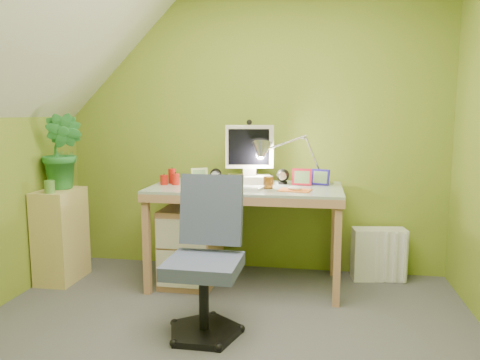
% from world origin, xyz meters
% --- Properties ---
extents(wall_back, '(3.20, 0.01, 2.40)m').
position_xyz_m(wall_back, '(0.00, 1.60, 1.20)').
color(wall_back, olive).
rests_on(wall_back, floor).
extents(slope_ceiling, '(1.10, 3.20, 1.10)m').
position_xyz_m(slope_ceiling, '(-1.00, 0.00, 1.85)').
color(slope_ceiling, white).
rests_on(slope_ceiling, wall_left).
extents(desk, '(1.45, 0.73, 0.78)m').
position_xyz_m(desk, '(0.01, 1.18, 0.39)').
color(desk, tan).
rests_on(desk, floor).
extents(monitor, '(0.43, 0.30, 0.54)m').
position_xyz_m(monitor, '(0.01, 1.36, 1.05)').
color(monitor, beige).
rests_on(monitor, desk).
extents(speaker_left, '(0.11, 0.11, 0.11)m').
position_xyz_m(speaker_left, '(-0.26, 1.34, 0.83)').
color(speaker_left, black).
rests_on(speaker_left, desk).
extents(speaker_right, '(0.12, 0.12, 0.12)m').
position_xyz_m(speaker_right, '(0.28, 1.34, 0.84)').
color(speaker_right, black).
rests_on(speaker_right, desk).
extents(keyboard, '(0.47, 0.22, 0.02)m').
position_xyz_m(keyboard, '(-0.07, 1.04, 0.79)').
color(keyboard, white).
rests_on(keyboard, desk).
extents(mousepad, '(0.25, 0.20, 0.01)m').
position_xyz_m(mousepad, '(0.39, 1.04, 0.78)').
color(mousepad, orange).
rests_on(mousepad, desk).
extents(mouse, '(0.11, 0.08, 0.04)m').
position_xyz_m(mouse, '(0.39, 1.04, 0.79)').
color(mouse, white).
rests_on(mouse, mousepad).
extents(amber_tumbler, '(0.08, 0.08, 0.09)m').
position_xyz_m(amber_tumbler, '(0.19, 1.10, 0.82)').
color(amber_tumbler, brown).
rests_on(amber_tumbler, desk).
extents(candle_cluster, '(0.18, 0.17, 0.12)m').
position_xyz_m(candle_cluster, '(-0.59, 1.19, 0.83)').
color(candle_cluster, '#B2190F').
rests_on(candle_cluster, desk).
extents(photo_frame_red, '(0.15, 0.03, 0.13)m').
position_xyz_m(photo_frame_red, '(0.43, 1.30, 0.84)').
color(photo_frame_red, red).
rests_on(photo_frame_red, desk).
extents(photo_frame_blue, '(0.14, 0.07, 0.12)m').
position_xyz_m(photo_frame_blue, '(0.57, 1.34, 0.84)').
color(photo_frame_blue, '#1F1594').
rests_on(photo_frame_blue, desk).
extents(photo_frame_green, '(0.13, 0.08, 0.12)m').
position_xyz_m(photo_frame_green, '(-0.39, 1.32, 0.83)').
color(photo_frame_green, beige).
rests_on(photo_frame_green, desk).
extents(desk_lamp, '(0.56, 0.35, 0.56)m').
position_xyz_m(desk_lamp, '(0.46, 1.36, 1.06)').
color(desk_lamp, '#AEADB2').
rests_on(desk_lamp, desk).
extents(side_ledge, '(0.27, 0.42, 0.73)m').
position_xyz_m(side_ledge, '(-1.45, 1.02, 0.37)').
color(side_ledge, tan).
rests_on(side_ledge, floor).
extents(potted_plant, '(0.35, 0.30, 0.60)m').
position_xyz_m(potted_plant, '(-1.43, 1.07, 1.03)').
color(potted_plant, '#297D34').
rests_on(potted_plant, side_ledge).
extents(green_cup, '(0.09, 0.09, 0.10)m').
position_xyz_m(green_cup, '(-1.43, 0.87, 0.78)').
color(green_cup, '#578C3A').
rests_on(green_cup, side_ledge).
extents(task_chair, '(0.50, 0.50, 0.88)m').
position_xyz_m(task_chair, '(-0.10, 0.29, 0.44)').
color(task_chair, '#434B6E').
rests_on(task_chair, floor).
extents(radiator, '(0.44, 0.23, 0.42)m').
position_xyz_m(radiator, '(1.05, 1.46, 0.21)').
color(radiator, silver).
rests_on(radiator, floor).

